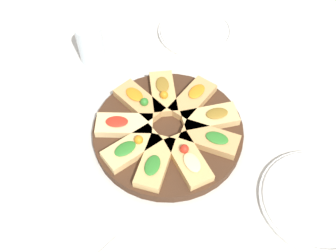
{
  "coord_description": "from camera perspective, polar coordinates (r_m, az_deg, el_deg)",
  "views": [
    {
      "loc": [
        0.35,
        -0.4,
        0.76
      ],
      "look_at": [
        0.0,
        0.0,
        0.03
      ],
      "focal_mm": 42.0,
      "sensor_mm": 36.0,
      "label": 1
    }
  ],
  "objects": [
    {
      "name": "focaccia_slice_1",
      "position": [
        0.88,
        6.13,
        -1.89
      ],
      "size": [
        0.14,
        0.1,
        0.03
      ],
      "color": "tan",
      "rests_on": "serving_board"
    },
    {
      "name": "focaccia_slice_6",
      "position": [
        0.9,
        -6.41,
        0.15
      ],
      "size": [
        0.14,
        0.13,
        0.03
      ],
      "color": "#E5C689",
      "rests_on": "serving_board"
    },
    {
      "name": "focaccia_slice_5",
      "position": [
        0.94,
        -4.21,
        3.62
      ],
      "size": [
        0.13,
        0.07,
        0.04
      ],
      "color": "tan",
      "rests_on": "serving_board"
    },
    {
      "name": "focaccia_slice_2",
      "position": [
        0.92,
        6.16,
        1.2
      ],
      "size": [
        0.12,
        0.14,
        0.03
      ],
      "color": "#DBB775",
      "rests_on": "serving_board"
    },
    {
      "name": "ground_plane",
      "position": [
        0.93,
        0.0,
        -1.27
      ],
      "size": [
        3.0,
        3.0,
        0.0
      ],
      "primitive_type": "plane",
      "color": "beige"
    },
    {
      "name": "focaccia_slice_4",
      "position": [
        0.96,
        -0.71,
        4.87
      ],
      "size": [
        0.13,
        0.13,
        0.04
      ],
      "color": "tan",
      "rests_on": "serving_board"
    },
    {
      "name": "focaccia_slice_3",
      "position": [
        0.95,
        3.64,
        4.0
      ],
      "size": [
        0.07,
        0.13,
        0.03
      ],
      "color": "tan",
      "rests_on": "serving_board"
    },
    {
      "name": "serving_board",
      "position": [
        0.92,
        0.0,
        -0.82
      ],
      "size": [
        0.35,
        0.35,
        0.02
      ],
      "primitive_type": "cylinder",
      "color": "#422819",
      "rests_on": "ground_plane"
    },
    {
      "name": "focaccia_slice_7",
      "position": [
        0.87,
        -5.28,
        -3.18
      ],
      "size": [
        0.08,
        0.14,
        0.04
      ],
      "color": "#DBB775",
      "rests_on": "serving_board"
    },
    {
      "name": "water_glass",
      "position": [
        1.07,
        -11.18,
        11.69
      ],
      "size": [
        0.07,
        0.07,
        0.11
      ],
      "primitive_type": "cylinder",
      "color": "silver",
      "rests_on": "ground_plane"
    },
    {
      "name": "focaccia_slice_8",
      "position": [
        0.84,
        -1.93,
        -5.29
      ],
      "size": [
        0.11,
        0.14,
        0.03
      ],
      "color": "tan",
      "rests_on": "serving_board"
    },
    {
      "name": "plate_left",
      "position": [
        1.17,
        4.06,
        13.62
      ],
      "size": [
        0.22,
        0.22,
        0.02
      ],
      "color": "white",
      "rests_on": "ground_plane"
    },
    {
      "name": "plate_right",
      "position": [
        0.89,
        20.73,
        -9.95
      ],
      "size": [
        0.24,
        0.24,
        0.02
      ],
      "color": "white",
      "rests_on": "ground_plane"
    },
    {
      "name": "focaccia_slice_0",
      "position": [
        0.85,
        2.96,
        -4.86
      ],
      "size": [
        0.14,
        0.1,
        0.04
      ],
      "color": "tan",
      "rests_on": "serving_board"
    }
  ]
}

